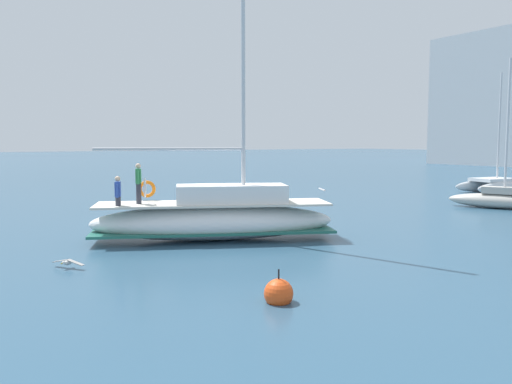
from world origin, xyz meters
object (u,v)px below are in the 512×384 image
at_px(moored_sloop_far, 493,184).
at_px(moored_catamaran, 497,198).
at_px(seagull, 68,262).
at_px(mooring_buoy, 279,293).
at_px(main_sailboat, 215,217).

relative_size(moored_sloop_far, moored_catamaran, 1.06).
bearing_deg(seagull, moored_sloop_far, 102.85).
height_order(moored_sloop_far, seagull, moored_sloop_far).
xyz_separation_m(moored_catamaran, mooring_buoy, (7.91, -21.04, -0.37)).
bearing_deg(mooring_buoy, moored_catamaran, 110.61).
bearing_deg(moored_catamaran, mooring_buoy, -69.39).
xyz_separation_m(moored_sloop_far, moored_catamaran, (5.91, -8.56, -0.06)).
xyz_separation_m(moored_sloop_far, mooring_buoy, (13.83, -29.60, -0.44)).
distance_m(main_sailboat, seagull, 6.37).
height_order(moored_sloop_far, mooring_buoy, moored_sloop_far).
xyz_separation_m(moored_sloop_far, seagull, (7.56, -33.13, -0.46)).
relative_size(main_sailboat, mooring_buoy, 14.52).
bearing_deg(moored_catamaran, moored_sloop_far, 124.65).
bearing_deg(mooring_buoy, seagull, -150.60).
distance_m(main_sailboat, moored_sloop_far, 27.67).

